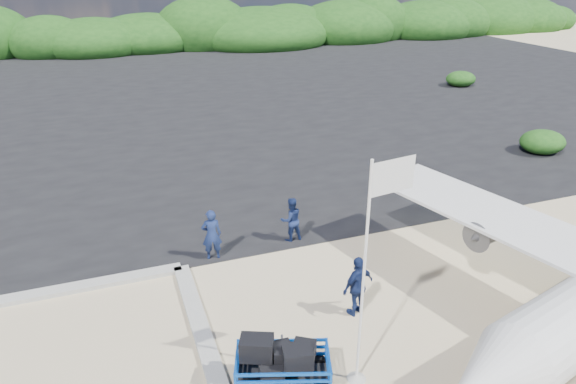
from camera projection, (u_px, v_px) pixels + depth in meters
name	position (u px, v px, depth m)	size (l,w,h in m)	color
ground	(368.00, 331.00, 14.66)	(160.00, 160.00, 0.00)	beige
asphalt_apron	(186.00, 94.00, 40.31)	(90.00, 50.00, 0.04)	#B2B2B2
lagoon	(27.00, 374.00, 13.13)	(9.00, 7.00, 0.40)	#B2B2B2
vegetation_band	(151.00, 47.00, 61.69)	(124.00, 8.00, 4.40)	#B2B2B2
flagpole	(356.00, 378.00, 12.98)	(1.19, 0.49, 5.93)	white
crew_a	(212.00, 235.00, 17.81)	(0.69, 0.46, 1.90)	navy
crew_b	(291.00, 220.00, 19.04)	(0.84, 0.65, 1.73)	navy
crew_c	(358.00, 286.00, 14.99)	(1.13, 0.47, 1.93)	navy
aircraft_large	(391.00, 107.00, 36.79)	(16.14, 16.14, 4.84)	#B2B2B2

